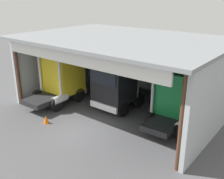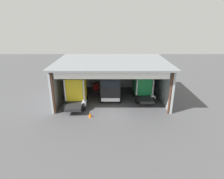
{
  "view_description": "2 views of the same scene",
  "coord_description": "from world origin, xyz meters",
  "px_view_note": "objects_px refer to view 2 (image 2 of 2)",
  "views": [
    {
      "loc": [
        10.63,
        -10.13,
        8.04
      ],
      "look_at": [
        0.0,
        3.25,
        1.78
      ],
      "focal_mm": 41.96,
      "sensor_mm": 36.0,
      "label": 1
    },
    {
      "loc": [
        0.02,
        -18.85,
        10.08
      ],
      "look_at": [
        0.0,
        3.25,
        1.78
      ],
      "focal_mm": 29.62,
      "sensor_mm": 36.0,
      "label": 2
    }
  ],
  "objects_px": {
    "traffic_cone": "(90,115)",
    "tool_cart": "(96,87)",
    "oil_drum": "(99,87)",
    "truck_green_center_bay": "(143,86)",
    "truck_black_left_bay": "(111,87)",
    "truck_yellow_right_bay": "(76,91)"
  },
  "relations": [
    {
      "from": "truck_yellow_right_bay",
      "to": "traffic_cone",
      "type": "relative_size",
      "value": 8.55
    },
    {
      "from": "oil_drum",
      "to": "traffic_cone",
      "type": "distance_m",
      "value": 8.78
    },
    {
      "from": "oil_drum",
      "to": "truck_green_center_bay",
      "type": "bearing_deg",
      "value": -29.88
    },
    {
      "from": "traffic_cone",
      "to": "tool_cart",
      "type": "bearing_deg",
      "value": 89.95
    },
    {
      "from": "tool_cart",
      "to": "truck_yellow_right_bay",
      "type": "bearing_deg",
      "value": -110.57
    },
    {
      "from": "tool_cart",
      "to": "traffic_cone",
      "type": "bearing_deg",
      "value": -90.05
    },
    {
      "from": "truck_green_center_bay",
      "to": "tool_cart",
      "type": "xyz_separation_m",
      "value": [
        -6.62,
        3.46,
        -1.4
      ]
    },
    {
      "from": "oil_drum",
      "to": "tool_cart",
      "type": "xyz_separation_m",
      "value": [
        -0.35,
        -0.14,
        0.06
      ]
    },
    {
      "from": "truck_yellow_right_bay",
      "to": "truck_green_center_bay",
      "type": "height_order",
      "value": "truck_yellow_right_bay"
    },
    {
      "from": "truck_yellow_right_bay",
      "to": "traffic_cone",
      "type": "height_order",
      "value": "truck_yellow_right_bay"
    },
    {
      "from": "truck_green_center_bay",
      "to": "traffic_cone",
      "type": "relative_size",
      "value": 8.33
    },
    {
      "from": "truck_yellow_right_bay",
      "to": "truck_black_left_bay",
      "type": "relative_size",
      "value": 1.08
    },
    {
      "from": "truck_yellow_right_bay",
      "to": "truck_green_center_bay",
      "type": "bearing_deg",
      "value": 10.71
    },
    {
      "from": "truck_yellow_right_bay",
      "to": "oil_drum",
      "type": "bearing_deg",
      "value": 64.72
    },
    {
      "from": "truck_yellow_right_bay",
      "to": "truck_black_left_bay",
      "type": "xyz_separation_m",
      "value": [
        4.25,
        1.41,
        0.03
      ]
    },
    {
      "from": "oil_drum",
      "to": "tool_cart",
      "type": "relative_size",
      "value": 0.88
    },
    {
      "from": "truck_black_left_bay",
      "to": "tool_cart",
      "type": "xyz_separation_m",
      "value": [
        -2.22,
        4.01,
        -1.43
      ]
    },
    {
      "from": "oil_drum",
      "to": "truck_yellow_right_bay",
      "type": "bearing_deg",
      "value": -113.25
    },
    {
      "from": "truck_black_left_bay",
      "to": "oil_drum",
      "type": "xyz_separation_m",
      "value": [
        -1.86,
        4.15,
        -1.49
      ]
    },
    {
      "from": "tool_cart",
      "to": "traffic_cone",
      "type": "xyz_separation_m",
      "value": [
        -0.01,
        -8.63,
        -0.22
      ]
    },
    {
      "from": "truck_green_center_bay",
      "to": "truck_black_left_bay",
      "type": "bearing_deg",
      "value": -175.51
    },
    {
      "from": "truck_black_left_bay",
      "to": "traffic_cone",
      "type": "distance_m",
      "value": 5.4
    }
  ]
}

